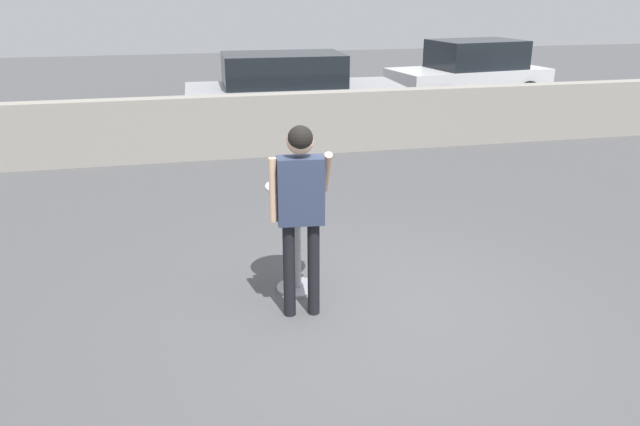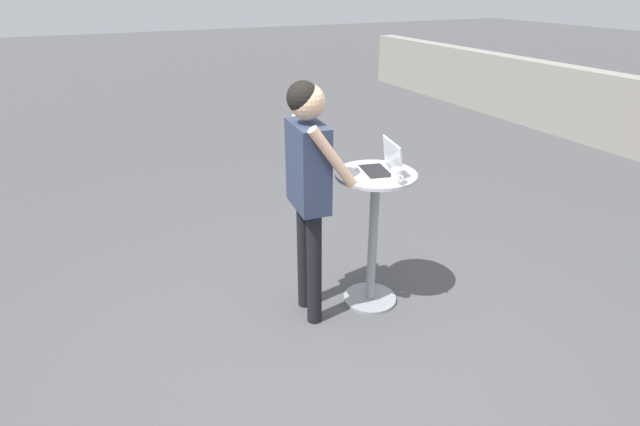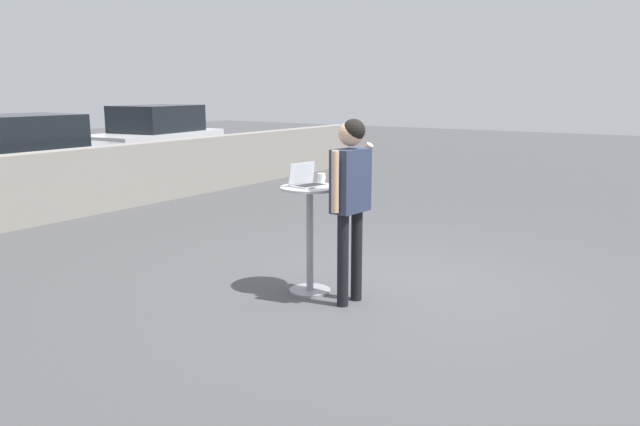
{
  "view_description": "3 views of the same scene",
  "coord_description": "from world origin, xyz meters",
  "px_view_note": "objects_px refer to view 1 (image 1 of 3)",
  "views": [
    {
      "loc": [
        -1.62,
        -4.86,
        2.87
      ],
      "look_at": [
        -0.38,
        0.5,
        0.87
      ],
      "focal_mm": 35.0,
      "sensor_mm": 36.0,
      "label": 1
    },
    {
      "loc": [
        2.3,
        -1.13,
        2.36
      ],
      "look_at": [
        -0.52,
        0.23,
        0.89
      ],
      "focal_mm": 28.0,
      "sensor_mm": 36.0,
      "label": 2
    },
    {
      "loc": [
        -5.63,
        -2.77,
        2.06
      ],
      "look_at": [
        -0.63,
        0.54,
        0.86
      ],
      "focal_mm": 35.0,
      "sensor_mm": 36.0,
      "label": 3
    }
  ],
  "objects_px": {
    "cafe_table": "(297,227)",
    "parked_car_near_street": "(290,91)",
    "coffee_mug": "(321,178)",
    "standing_person": "(300,197)",
    "laptop": "(297,179)",
    "parked_car_further_down": "(470,73)"
  },
  "relations": [
    {
      "from": "cafe_table",
      "to": "standing_person",
      "type": "xyz_separation_m",
      "value": [
        -0.06,
        -0.51,
        0.48
      ]
    },
    {
      "from": "parked_car_near_street",
      "to": "parked_car_further_down",
      "type": "relative_size",
      "value": 1.09
    },
    {
      "from": "cafe_table",
      "to": "coffee_mug",
      "type": "distance_m",
      "value": 0.53
    },
    {
      "from": "cafe_table",
      "to": "standing_person",
      "type": "relative_size",
      "value": 0.61
    },
    {
      "from": "cafe_table",
      "to": "laptop",
      "type": "relative_size",
      "value": 2.89
    },
    {
      "from": "coffee_mug",
      "to": "standing_person",
      "type": "xyz_separation_m",
      "value": [
        -0.3,
        -0.53,
        0.0
      ]
    },
    {
      "from": "cafe_table",
      "to": "parked_car_near_street",
      "type": "xyz_separation_m",
      "value": [
        1.31,
        7.45,
        0.14
      ]
    },
    {
      "from": "cafe_table",
      "to": "parked_car_near_street",
      "type": "height_order",
      "value": "parked_car_near_street"
    },
    {
      "from": "standing_person",
      "to": "parked_car_near_street",
      "type": "xyz_separation_m",
      "value": [
        1.37,
        7.96,
        -0.34
      ]
    },
    {
      "from": "laptop",
      "to": "parked_car_near_street",
      "type": "bearing_deg",
      "value": 80.05
    },
    {
      "from": "cafe_table",
      "to": "parked_car_near_street",
      "type": "relative_size",
      "value": 0.24
    },
    {
      "from": "parked_car_near_street",
      "to": "parked_car_further_down",
      "type": "bearing_deg",
      "value": 20.54
    },
    {
      "from": "cafe_table",
      "to": "laptop",
      "type": "bearing_deg",
      "value": 76.05
    },
    {
      "from": "coffee_mug",
      "to": "standing_person",
      "type": "relative_size",
      "value": 0.07
    },
    {
      "from": "standing_person",
      "to": "parked_car_further_down",
      "type": "distance_m",
      "value": 11.74
    },
    {
      "from": "cafe_table",
      "to": "parked_car_further_down",
      "type": "distance_m",
      "value": 11.27
    },
    {
      "from": "cafe_table",
      "to": "laptop",
      "type": "xyz_separation_m",
      "value": [
        0.01,
        0.04,
        0.48
      ]
    },
    {
      "from": "cafe_table",
      "to": "standing_person",
      "type": "height_order",
      "value": "standing_person"
    },
    {
      "from": "parked_car_near_street",
      "to": "coffee_mug",
      "type": "bearing_deg",
      "value": -98.2
    },
    {
      "from": "parked_car_further_down",
      "to": "laptop",
      "type": "bearing_deg",
      "value": -124.21
    },
    {
      "from": "coffee_mug",
      "to": "standing_person",
      "type": "bearing_deg",
      "value": -119.79
    },
    {
      "from": "standing_person",
      "to": "laptop",
      "type": "bearing_deg",
      "value": 82.53
    }
  ]
}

